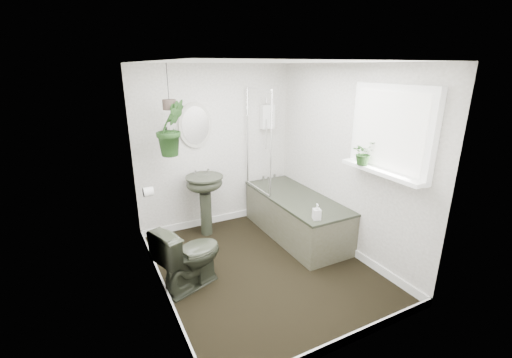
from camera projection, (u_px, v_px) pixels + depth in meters
name	position (u px, v px, depth m)	size (l,w,h in m)	color
floor	(262.00, 267.00, 4.07)	(2.30, 2.80, 0.02)	black
ceiling	(263.00, 61.00, 3.34)	(2.30, 2.80, 0.02)	white
wall_back	(216.00, 148.00, 4.89)	(2.30, 0.02, 2.30)	white
wall_front	(353.00, 225.00, 2.51)	(2.30, 0.02, 2.30)	white
wall_left	(153.00, 191.00, 3.20)	(0.02, 2.80, 2.30)	white
wall_right	(345.00, 161.00, 4.21)	(0.02, 2.80, 2.30)	white
skirting	(262.00, 263.00, 4.05)	(2.30, 2.80, 0.10)	white
bathtub	(296.00, 216.00, 4.74)	(0.72, 1.72, 0.58)	#282C20
bath_screen	(258.00, 141.00, 4.70)	(0.04, 0.72, 1.40)	silver
shower_box	(267.00, 117.00, 5.05)	(0.20, 0.10, 0.35)	white
oval_mirror	(195.00, 125.00, 4.62)	(0.46, 0.03, 0.62)	#B4B0A4
wall_sconce	(167.00, 135.00, 4.47)	(0.04, 0.04, 0.22)	black
toilet_roll_holder	(148.00, 192.00, 3.89)	(0.11, 0.11, 0.11)	white
window_recess	(391.00, 130.00, 3.43)	(0.08, 1.00, 0.90)	white
window_sill	(381.00, 171.00, 3.53)	(0.18, 1.00, 0.04)	white
window_blinds	(388.00, 131.00, 3.41)	(0.01, 0.86, 0.76)	white
toilet	(190.00, 256.00, 3.60)	(0.41, 0.72, 0.73)	#282C20
pedestal_sink	(206.00, 205.00, 4.73)	(0.51, 0.43, 0.86)	#282C20
sill_plant	(363.00, 153.00, 3.65)	(0.24, 0.21, 0.27)	black
hanging_plant	(171.00, 128.00, 4.15)	(0.38, 0.30, 0.68)	black
soap_bottle	(317.00, 212.00, 3.92)	(0.09, 0.09, 0.19)	black
hanging_pot	(169.00, 105.00, 4.06)	(0.16, 0.16, 0.12)	#43352E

